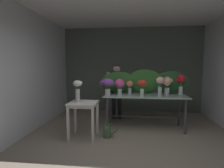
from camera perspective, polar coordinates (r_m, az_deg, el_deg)
ground_plane at (r=4.72m, az=5.99°, el=-13.82°), size 8.00×8.00×0.00m
wall_back at (r=6.27m, az=6.29°, el=4.56°), size 4.85×0.12×2.90m
wall_left at (r=5.08m, az=-22.37°, el=3.86°), size 0.12×3.75×2.90m
ceiling_slab at (r=4.65m, az=6.42°, el=22.95°), size 4.97×3.75×0.12m
display_table_glass at (r=4.57m, az=10.48°, el=-5.22°), size 2.04×0.81×0.86m
side_table_white at (r=3.97m, az=-9.22°, el=-7.55°), size 0.61×0.57×0.80m
florist at (r=5.24m, az=1.49°, el=-0.66°), size 0.61×0.24×1.60m
foliage_backdrop at (r=4.79m, az=9.87°, el=0.62°), size 2.31×0.25×0.65m
vase_peach_carnations at (r=4.64m, az=17.38°, el=0.01°), size 0.24×0.20×0.47m
vase_blush_snapdragons at (r=4.40m, az=15.23°, el=0.03°), size 0.20×0.19×0.48m
vase_scarlet_stock at (r=4.34m, az=9.72°, el=-0.45°), size 0.23×0.23×0.40m
vase_fuchsia_ranunculus at (r=4.48m, az=2.48°, el=-0.26°), size 0.25×0.25×0.41m
vase_violet_hydrangea at (r=4.37m, az=-1.47°, el=-0.07°), size 0.35×0.29×0.43m
vase_coral_roses at (r=4.63m, az=5.71°, el=-0.67°), size 0.18×0.17×0.35m
vase_crimson_dahlias at (r=4.76m, az=21.30°, el=0.59°), size 0.21×0.18×0.53m
vase_white_roses_tall at (r=3.92m, az=-11.00°, el=-1.51°), size 0.20×0.19×0.48m
watering_can at (r=4.07m, az=-1.57°, el=-15.16°), size 0.35×0.18×0.34m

